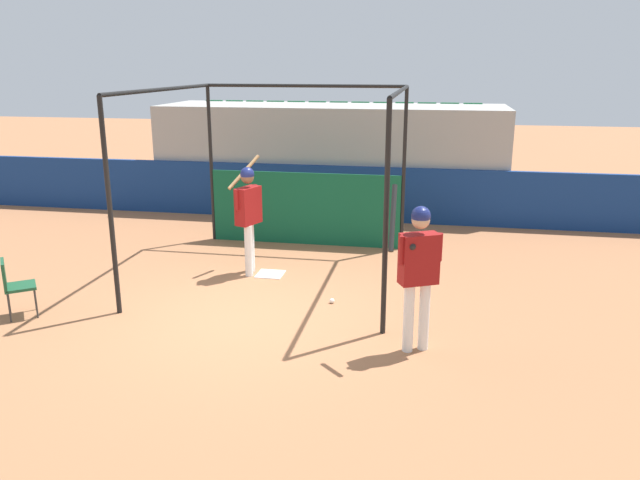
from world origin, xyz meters
TOP-DOWN VIEW (x-y plane):
  - ground_plane at (0.00, 0.00)m, footprint 60.00×60.00m
  - outfield_wall at (0.00, 5.84)m, footprint 24.00×0.12m
  - bleacher_section at (0.00, 7.10)m, footprint 8.15×2.40m
  - batting_cage at (0.03, 3.09)m, footprint 3.84×4.03m
  - home_plate at (-0.17, 1.84)m, footprint 0.44×0.44m
  - player_batter at (-0.52, 1.85)m, footprint 0.56×0.93m
  - player_waiting at (2.35, -0.61)m, footprint 0.63×0.62m
  - folding_chair at (-3.19, -0.58)m, footprint 0.56×0.56m
  - baseball at (1.08, 0.75)m, footprint 0.07×0.07m

SIDE VIEW (x-z plane):
  - ground_plane at x=0.00m, z-range 0.00..0.00m
  - home_plate at x=-0.17m, z-range 0.00..0.02m
  - baseball at x=1.08m, z-range 0.00..0.07m
  - folding_chair at x=-3.19m, z-range 0.10..0.94m
  - outfield_wall at x=0.00m, z-range 0.00..1.23m
  - player_batter at x=-0.52m, z-range 0.14..2.07m
  - player_waiting at x=2.35m, z-range 0.08..2.16m
  - bleacher_section at x=0.00m, z-range 0.00..2.51m
  - batting_cage at x=0.03m, z-range -0.23..2.84m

